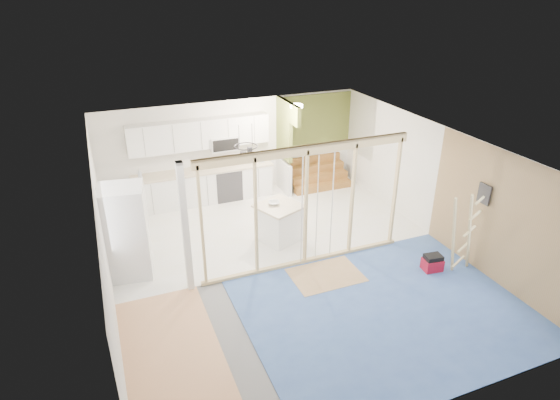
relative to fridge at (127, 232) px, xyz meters
name	(u,v)px	position (x,y,z in m)	size (l,w,h in m)	color
room	(292,210)	(3.08, -0.95, 0.35)	(7.01, 8.01, 2.61)	slate
floor_overlays	(293,263)	(3.15, -0.89, -0.94)	(7.00, 8.00, 0.03)	white
stud_frame	(281,198)	(2.84, -0.95, 0.64)	(4.66, 0.14, 2.60)	#D3BA81
base_cabinets	(180,195)	(1.47, 2.41, -0.48)	(4.45, 2.24, 0.93)	white
upper_cabinets	(202,135)	(2.24, 2.86, 0.87)	(3.60, 0.41, 0.85)	white
green_partition	(307,155)	(5.12, 2.71, -0.01)	(2.25, 1.51, 2.60)	olive
pot_rack	(246,149)	(2.77, 0.94, 1.04)	(0.52, 0.52, 0.72)	black
sheathing_panel	(507,223)	(6.56, -2.95, 0.35)	(0.02, 4.00, 2.60)	#9F7656
electrical_panel	(484,194)	(6.51, -2.35, 0.70)	(0.04, 0.30, 0.40)	#333338
ceiling_light	(296,106)	(4.48, 2.05, 1.59)	(0.32, 0.32, 0.08)	#FFEABF
fridge	(127,232)	(0.00, 0.00, 0.00)	(0.93, 0.91, 1.90)	silver
island	(279,223)	(3.25, 0.15, -0.52)	(1.16, 1.16, 0.87)	white
bowl	(274,203)	(3.16, 0.25, -0.05)	(0.25, 0.25, 0.06)	silver
soap_bottle_a	(140,174)	(0.58, 2.67, 0.12)	(0.11, 0.11, 0.28)	#AAB1BE
soap_bottle_b	(262,158)	(3.78, 2.71, 0.09)	(0.10, 0.10, 0.22)	white
toolbox	(432,263)	(5.67, -2.18, -0.78)	(0.41, 0.33, 0.36)	maroon
ladder	(464,233)	(6.11, -2.41, -0.06)	(0.93, 0.17, 1.75)	#CBB97C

